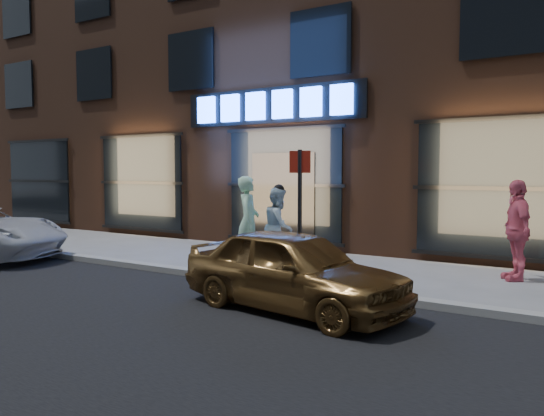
{
  "coord_description": "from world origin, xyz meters",
  "views": [
    {
      "loc": [
        6.8,
        -7.48,
        1.95
      ],
      "look_at": [
        1.12,
        1.6,
        1.2
      ],
      "focal_mm": 35.0,
      "sensor_mm": 36.0,
      "label": 1
    }
  ],
  "objects": [
    {
      "name": "storefront_building",
      "position": [
        -0.0,
        7.99,
        5.15
      ],
      "size": [
        30.2,
        8.28,
        10.3
      ],
      "color": "#54301E",
      "rests_on": "ground"
    },
    {
      "name": "man_cap",
      "position": [
        1.05,
        1.98,
        0.8
      ],
      "size": [
        0.85,
        0.95,
        1.61
      ],
      "primitive_type": "imported",
      "rotation": [
        0.0,
        0.0,
        1.94
      ],
      "color": "white",
      "rests_on": "ground"
    },
    {
      "name": "man_bowtie",
      "position": [
        0.56,
        1.57,
        0.92
      ],
      "size": [
        0.71,
        0.8,
        1.84
      ],
      "primitive_type": "imported",
      "rotation": [
        0.0,
        0.0,
        2.08
      ],
      "color": "#A6DAB0",
      "rests_on": "ground"
    },
    {
      "name": "passerby",
      "position": [
        5.52,
        2.78,
        0.9
      ],
      "size": [
        0.85,
        1.14,
        1.8
      ],
      "primitive_type": "imported",
      "rotation": [
        0.0,
        0.0,
        -1.13
      ],
      "color": "#E05C72",
      "rests_on": "ground"
    },
    {
      "name": "sign_post",
      "position": [
        2.51,
        0.25,
        1.39
      ],
      "size": [
        0.37,
        0.08,
        2.3
      ],
      "rotation": [
        0.0,
        0.0,
        0.13
      ],
      "color": "#262628",
      "rests_on": "ground"
    },
    {
      "name": "gold_sedan",
      "position": [
        3.18,
        -1.14,
        0.58
      ],
      "size": [
        3.56,
        1.89,
        1.16
      ],
      "primitive_type": "imported",
      "rotation": [
        0.0,
        0.0,
        1.41
      ],
      "color": "brown",
      "rests_on": "ground"
    },
    {
      "name": "curb",
      "position": [
        0.0,
        0.0,
        0.06
      ],
      "size": [
        60.0,
        0.25,
        0.12
      ],
      "primitive_type": "cube",
      "color": "gray",
      "rests_on": "ground"
    },
    {
      "name": "ground",
      "position": [
        0.0,
        0.0,
        0.0
      ],
      "size": [
        90.0,
        90.0,
        0.0
      ],
      "primitive_type": "plane",
      "color": "slate",
      "rests_on": "ground"
    }
  ]
}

